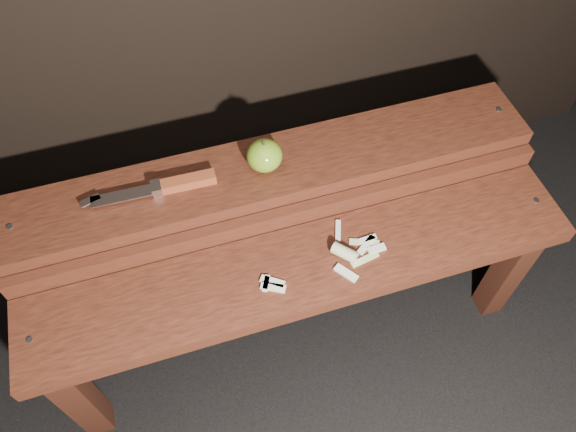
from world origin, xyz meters
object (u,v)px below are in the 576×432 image
object	(u,v)px
apple	(264,156)
knife	(172,185)
bench_front_tier	(304,284)
bench_rear_tier	(274,189)

from	to	relation	value
apple	knife	distance (m)	0.21
bench_front_tier	apple	xyz separation A→B (m)	(-0.02, 0.23, 0.18)
apple	bench_rear_tier	bearing A→B (deg)	-12.96
bench_rear_tier	knife	xyz separation A→B (m)	(-0.23, 0.00, 0.10)
knife	bench_rear_tier	bearing A→B (deg)	-0.83
bench_rear_tier	apple	bearing A→B (deg)	167.04
bench_rear_tier	knife	size ratio (longest dim) A/B	4.18
bench_front_tier	apple	distance (m)	0.29
bench_front_tier	bench_rear_tier	bearing A→B (deg)	90.00
bench_front_tier	knife	bearing A→B (deg)	134.37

